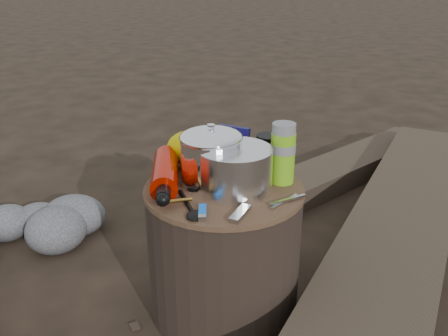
% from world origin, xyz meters
% --- Properties ---
extents(ground, '(60.00, 60.00, 0.00)m').
position_xyz_m(ground, '(0.00, 0.00, 0.00)').
color(ground, black).
rests_on(ground, ground).
extents(stump, '(0.46, 0.46, 0.42)m').
position_xyz_m(stump, '(0.00, 0.00, 0.21)').
color(stump, black).
rests_on(stump, ground).
extents(log_main, '(0.85, 2.03, 0.17)m').
position_xyz_m(log_main, '(0.58, 0.48, 0.08)').
color(log_main, '#3B2F24').
rests_on(log_main, ground).
extents(log_small, '(0.93, 1.13, 0.10)m').
position_xyz_m(log_small, '(0.40, 1.13, 0.05)').
color(log_small, '#3B2F24').
rests_on(log_small, ground).
extents(foil_windscreen, '(0.21, 0.21, 0.13)m').
position_xyz_m(foil_windscreen, '(0.03, -0.01, 0.48)').
color(foil_windscreen, white).
rests_on(foil_windscreen, stump).
extents(camping_pot, '(0.17, 0.17, 0.17)m').
position_xyz_m(camping_pot, '(-0.04, 0.01, 0.51)').
color(camping_pot, white).
rests_on(camping_pot, stump).
extents(fuel_bottle, '(0.16, 0.32, 0.08)m').
position_xyz_m(fuel_bottle, '(-0.17, -0.02, 0.46)').
color(fuel_bottle, '#AC0F00').
rests_on(fuel_bottle, stump).
extents(thermos, '(0.07, 0.07, 0.18)m').
position_xyz_m(thermos, '(0.16, 0.07, 0.51)').
color(thermos, '#74BC19').
rests_on(thermos, stump).
extents(travel_mug, '(0.07, 0.07, 0.11)m').
position_xyz_m(travel_mug, '(0.10, 0.16, 0.47)').
color(travel_mug, black).
rests_on(travel_mug, stump).
extents(stuff_sack, '(0.16, 0.13, 0.11)m').
position_xyz_m(stuff_sack, '(-0.13, 0.14, 0.48)').
color(stuff_sack, '#E2CD00').
rests_on(stuff_sack, stump).
extents(food_pouch, '(0.10, 0.05, 0.13)m').
position_xyz_m(food_pouch, '(-0.01, 0.16, 0.48)').
color(food_pouch, '#100C48').
rests_on(food_pouch, stump).
extents(lighter, '(0.04, 0.08, 0.01)m').
position_xyz_m(lighter, '(-0.02, -0.16, 0.43)').
color(lighter, blue).
rests_on(lighter, stump).
extents(multitool, '(0.04, 0.10, 0.01)m').
position_xyz_m(multitool, '(0.08, -0.16, 0.43)').
color(multitool, '#A4A4A9').
rests_on(multitool, stump).
extents(pot_grabber, '(0.10, 0.11, 0.01)m').
position_xyz_m(pot_grabber, '(0.18, -0.06, 0.43)').
color(pot_grabber, '#A4A4A9').
rests_on(pot_grabber, stump).
extents(spork, '(0.11, 0.16, 0.01)m').
position_xyz_m(spork, '(-0.07, -0.13, 0.43)').
color(spork, black).
rests_on(spork, stump).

